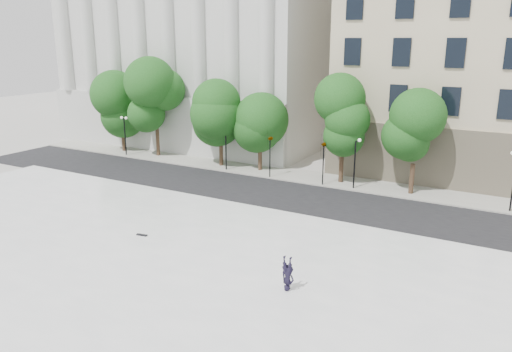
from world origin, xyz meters
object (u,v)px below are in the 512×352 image
object	(u,v)px
traffic_light_east	(324,142)
person_lying	(288,286)
skateboard	(142,235)
traffic_light_west	(270,137)

from	to	relation	value
traffic_light_east	person_lying	xyz separation A→B (m)	(5.62, -18.17, -3.05)
traffic_light_east	skateboard	distance (m)	17.39
traffic_light_west	person_lying	bearing A→B (deg)	-59.89
traffic_light_east	skateboard	size ratio (longest dim) A/B	6.15
person_lying	traffic_light_west	bearing A→B (deg)	121.64
traffic_light_west	traffic_light_east	xyz separation A→B (m)	(4.91, -0.00, 0.08)
traffic_light_west	traffic_light_east	distance (m)	4.92
traffic_light_west	skateboard	distance (m)	16.68
traffic_light_east	traffic_light_west	bearing A→B (deg)	180.00
traffic_light_west	skateboard	bearing A→B (deg)	-89.78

